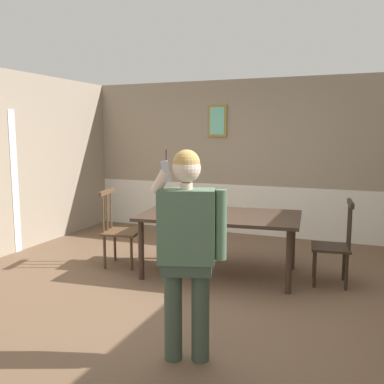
{
  "coord_description": "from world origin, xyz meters",
  "views": [
    {
      "loc": [
        1.73,
        -4.38,
        1.78
      ],
      "look_at": [
        0.32,
        -0.85,
        1.24
      ],
      "focal_mm": 40.0,
      "sensor_mm": 36.0,
      "label": 1
    }
  ],
  "objects": [
    {
      "name": "person_figure",
      "position": [
        0.52,
        -1.47,
        0.95
      ],
      "size": [
        0.55,
        0.35,
        1.65
      ],
      "rotation": [
        0.0,
        0.0,
        3.45
      ],
      "color": "#3A493A",
      "rests_on": "ground_plane"
    },
    {
      "name": "chair_near_window",
      "position": [
        -1.24,
        0.42,
        0.49
      ],
      "size": [
        0.54,
        0.54,
        1.02
      ],
      "rotation": [
        0.0,
        0.0,
        4.9
      ],
      "color": "#513823",
      "rests_on": "ground_plane"
    },
    {
      "name": "dining_table",
      "position": [
        0.11,
        0.58,
        0.69
      ],
      "size": [
        2.05,
        1.3,
        0.77
      ],
      "rotation": [
        0.0,
        0.0,
        0.11
      ],
      "color": "#38281E",
      "rests_on": "ground_plane"
    },
    {
      "name": "room_back_partition",
      "position": [
        -0.0,
        2.85,
        1.29
      ],
      "size": [
        6.14,
        0.17,
        2.67
      ],
      "color": "gray",
      "rests_on": "ground_plane"
    },
    {
      "name": "chair_by_doorway",
      "position": [
        1.47,
        0.73,
        0.47
      ],
      "size": [
        0.48,
        0.48,
        1.0
      ],
      "rotation": [
        0.0,
        0.0,
        1.7
      ],
      "color": "#2D2319",
      "rests_on": "ground_plane"
    },
    {
      "name": "ground_plane",
      "position": [
        0.0,
        0.0,
        0.0
      ],
      "size": [
        6.76,
        6.76,
        0.0
      ],
      "primitive_type": "plane",
      "color": "brown"
    }
  ]
}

